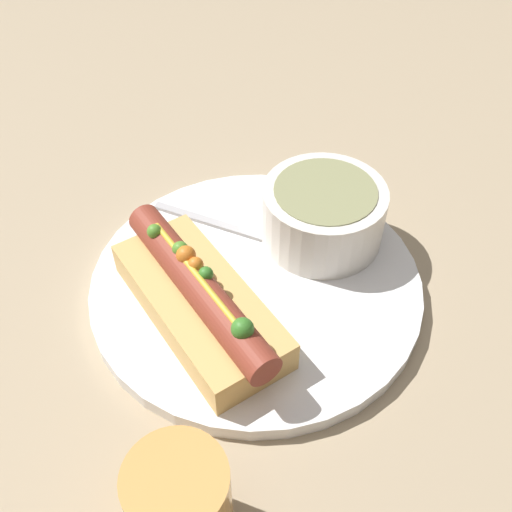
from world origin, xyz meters
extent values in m
plane|color=tan|center=(0.00, 0.00, 0.00)|extent=(4.00, 4.00, 0.00)
cylinder|color=white|center=(0.00, 0.00, 0.01)|extent=(0.29, 0.29, 0.01)
cube|color=#DBAD60|center=(0.02, -0.06, 0.03)|extent=(0.19, 0.11, 0.03)
cylinder|color=brown|center=(0.02, -0.06, 0.05)|extent=(0.19, 0.07, 0.03)
sphere|color=#387A28|center=(0.08, -0.04, 0.07)|extent=(0.02, 0.02, 0.02)
sphere|color=#387A28|center=(0.02, -0.05, 0.07)|extent=(0.01, 0.01, 0.01)
sphere|color=orange|center=(0.01, -0.06, 0.07)|extent=(0.01, 0.01, 0.01)
sphere|color=orange|center=(0.00, -0.06, 0.07)|extent=(0.02, 0.02, 0.02)
sphere|color=#518C2D|center=(-0.04, -0.08, 0.07)|extent=(0.01, 0.01, 0.01)
sphere|color=#518C2D|center=(-0.01, -0.06, 0.07)|extent=(0.01, 0.01, 0.01)
cylinder|color=gold|center=(0.02, -0.06, 0.07)|extent=(0.13, 0.04, 0.01)
cylinder|color=silver|center=(-0.03, 0.08, 0.04)|extent=(0.11, 0.11, 0.06)
cylinder|color=#8C8E60|center=(-0.03, 0.08, 0.06)|extent=(0.09, 0.09, 0.01)
cube|color=#B7B7BC|center=(-0.08, -0.02, 0.02)|extent=(0.09, 0.09, 0.00)
ellipsoid|color=#B7B7BC|center=(-0.03, 0.04, 0.02)|extent=(0.05, 0.05, 0.01)
cylinder|color=#D8994C|center=(0.18, -0.12, 0.04)|extent=(0.06, 0.06, 0.09)
camera|label=1|loc=(0.33, -0.12, 0.41)|focal=42.00mm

